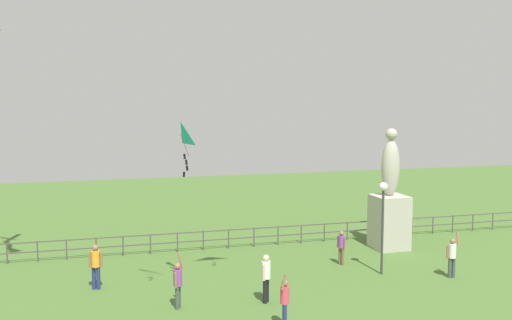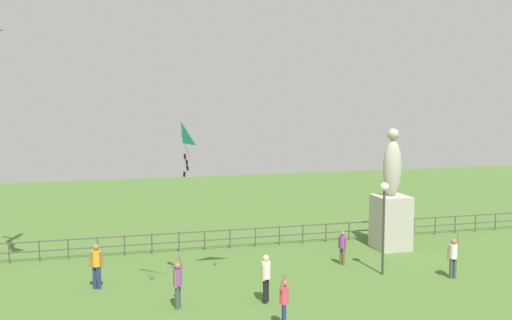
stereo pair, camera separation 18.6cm
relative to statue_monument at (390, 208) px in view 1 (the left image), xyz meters
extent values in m
cube|color=#B2AD9E|center=(0.00, 0.00, -0.67)|extent=(1.57, 1.57, 2.59)
ellipsoid|color=#B2AD9E|center=(0.00, 0.00, 1.98)|extent=(0.90, 0.76, 2.71)
sphere|color=#B2AD9E|center=(0.00, 0.00, 3.59)|extent=(0.56, 0.56, 0.56)
cylinder|color=#38383D|center=(-2.32, -3.68, -0.21)|extent=(0.10, 0.10, 3.53)
sphere|color=white|center=(-2.32, -3.68, 1.71)|extent=(0.36, 0.36, 0.36)
cylinder|color=navy|center=(-7.99, -8.02, -1.58)|extent=(0.13, 0.13, 0.79)
cylinder|color=navy|center=(-7.95, -7.87, -1.58)|extent=(0.13, 0.13, 0.79)
cylinder|color=#D83F59|center=(-7.97, -7.94, -0.90)|extent=(0.29, 0.29, 0.56)
sphere|color=#8C6647|center=(-7.97, -7.94, -0.52)|extent=(0.21, 0.21, 0.21)
cylinder|color=#8C6647|center=(-8.06, -8.12, -0.41)|extent=(0.21, 0.13, 0.53)
cylinder|color=#8C6647|center=(-7.93, -7.76, -0.94)|extent=(0.09, 0.09, 0.53)
cylinder|color=brown|center=(-3.33, -2.03, -1.59)|extent=(0.13, 0.13, 0.76)
cylinder|color=brown|center=(-3.40, -1.90, -1.59)|extent=(0.13, 0.13, 0.76)
cylinder|color=purple|center=(-3.37, -1.96, -0.94)|extent=(0.28, 0.28, 0.54)
sphere|color=#8C6647|center=(-3.37, -1.96, -0.57)|extent=(0.20, 0.20, 0.20)
cylinder|color=#8C6647|center=(-3.28, -2.13, -0.97)|extent=(0.08, 0.08, 0.51)
cylinder|color=#8C6647|center=(-3.46, -1.80, -0.97)|extent=(0.08, 0.08, 0.51)
cylinder|color=navy|center=(-13.82, -2.46, -1.53)|extent=(0.15, 0.15, 0.88)
cylinder|color=navy|center=(-13.66, -2.51, -1.53)|extent=(0.15, 0.15, 0.88)
cylinder|color=orange|center=(-13.74, -2.49, -0.78)|extent=(0.32, 0.32, 0.62)
sphere|color=#8C6647|center=(-13.74, -2.49, -0.35)|extent=(0.24, 0.24, 0.24)
cylinder|color=#8C6647|center=(-13.95, -2.42, -0.81)|extent=(0.10, 0.10, 0.59)
cylinder|color=#8C6647|center=(-13.54, -2.55, -0.81)|extent=(0.10, 0.10, 0.59)
cylinder|color=#3F4C47|center=(-10.98, -5.31, -1.56)|extent=(0.14, 0.14, 0.82)
cylinder|color=#3F4C47|center=(-11.05, -5.45, -1.56)|extent=(0.14, 0.14, 0.82)
cylinder|color=purple|center=(-11.02, -5.38, -0.86)|extent=(0.30, 0.30, 0.58)
sphere|color=#8C6647|center=(-11.02, -5.38, -0.46)|extent=(0.22, 0.22, 0.22)
cylinder|color=#8C6647|center=(-10.87, -5.23, -0.34)|extent=(0.23, 0.18, 0.56)
cylinder|color=#8C6647|center=(-11.11, -5.55, -0.89)|extent=(0.09, 0.09, 0.55)
cylinder|color=black|center=(-7.85, -5.55, -1.53)|extent=(0.15, 0.15, 0.89)
cylinder|color=black|center=(-7.96, -5.69, -1.53)|extent=(0.15, 0.15, 0.89)
cylinder|color=white|center=(-7.90, -5.62, -0.77)|extent=(0.32, 0.32, 0.63)
sphere|color=beige|center=(-7.90, -5.62, -0.34)|extent=(0.24, 0.24, 0.24)
cylinder|color=beige|center=(-7.77, -5.45, -0.81)|extent=(0.10, 0.10, 0.59)
cylinder|color=beige|center=(-8.04, -5.79, -0.81)|extent=(0.10, 0.10, 0.59)
cylinder|color=#3F4C47|center=(0.28, -4.89, -1.56)|extent=(0.14, 0.14, 0.82)
cylinder|color=#3F4C47|center=(0.12, -4.87, -1.56)|extent=(0.14, 0.14, 0.82)
cylinder|color=white|center=(0.20, -4.88, -0.86)|extent=(0.30, 0.30, 0.58)
sphere|color=#8C6647|center=(0.20, -4.88, -0.46)|extent=(0.22, 0.22, 0.22)
cylinder|color=#8C6647|center=(0.39, -4.96, -0.34)|extent=(0.12, 0.25, 0.55)
cylinder|color=#8C6647|center=(0.00, -4.86, -0.89)|extent=(0.09, 0.09, 0.55)
pyramid|color=#19B2B2|center=(-10.61, -3.70, 4.01)|extent=(0.56, 0.89, 0.87)
cylinder|color=#4C381E|center=(-10.45, -3.65, 3.58)|extent=(0.34, 0.11, 0.87)
cube|color=black|center=(-10.47, -3.66, 3.17)|extent=(0.09, 0.04, 0.20)
cube|color=black|center=(-10.40, -3.62, 2.95)|extent=(0.09, 0.05, 0.20)
cube|color=black|center=(-10.37, -3.61, 2.73)|extent=(0.11, 0.05, 0.21)
cube|color=black|center=(-10.50, -3.67, 2.51)|extent=(0.09, 0.03, 0.20)
cylinder|color=#4C4742|center=(-17.50, 2.04, -1.49)|extent=(0.06, 0.06, 0.95)
cylinder|color=#4C4742|center=(-16.24, 2.04, -1.49)|extent=(0.06, 0.06, 0.95)
cylinder|color=#4C4742|center=(-15.01, 2.04, -1.49)|extent=(0.06, 0.06, 0.95)
cylinder|color=#4C4742|center=(-13.71, 2.04, -1.49)|extent=(0.06, 0.06, 0.95)
cylinder|color=#4C4742|center=(-12.51, 2.04, -1.49)|extent=(0.06, 0.06, 0.95)
cylinder|color=#4C4742|center=(-11.27, 2.04, -1.49)|extent=(0.06, 0.06, 0.95)
cylinder|color=#4C4742|center=(-10.00, 2.04, -1.49)|extent=(0.06, 0.06, 0.95)
cylinder|color=#4C4742|center=(-8.76, 2.04, -1.49)|extent=(0.06, 0.06, 0.95)
cylinder|color=#4C4742|center=(-7.52, 2.04, -1.49)|extent=(0.06, 0.06, 0.95)
cylinder|color=#4C4742|center=(-6.24, 2.04, -1.49)|extent=(0.06, 0.06, 0.95)
cylinder|color=#4C4742|center=(-5.00, 2.04, -1.49)|extent=(0.06, 0.06, 0.95)
cylinder|color=#4C4742|center=(-3.78, 2.04, -1.49)|extent=(0.06, 0.06, 0.95)
cylinder|color=#4C4742|center=(-2.53, 2.04, -1.49)|extent=(0.06, 0.06, 0.95)
cylinder|color=#4C4742|center=(-1.27, 2.04, -1.49)|extent=(0.06, 0.06, 0.95)
cylinder|color=#4C4742|center=(-0.02, 2.04, -1.49)|extent=(0.06, 0.06, 0.95)
cylinder|color=#4C4742|center=(1.23, 2.04, -1.49)|extent=(0.06, 0.06, 0.95)
cylinder|color=#4C4742|center=(2.46, 2.04, -1.49)|extent=(0.06, 0.06, 0.95)
cylinder|color=#4C4742|center=(3.72, 2.04, -1.49)|extent=(0.06, 0.06, 0.95)
cylinder|color=#4C4742|center=(4.94, 2.04, -1.49)|extent=(0.06, 0.06, 0.95)
cylinder|color=#4C4742|center=(6.20, 2.04, -1.49)|extent=(0.06, 0.06, 0.95)
cylinder|color=#4C4742|center=(7.48, 2.04, -1.49)|extent=(0.06, 0.06, 0.95)
cube|color=#4C4742|center=(-8.20, 2.04, -1.06)|extent=(36.00, 0.05, 0.05)
cube|color=#4C4742|center=(-8.20, 2.04, -1.49)|extent=(36.00, 0.05, 0.05)
camera|label=1|loc=(-13.67, -24.99, 5.35)|focal=40.95mm
camera|label=2|loc=(-13.49, -25.04, 5.35)|focal=40.95mm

